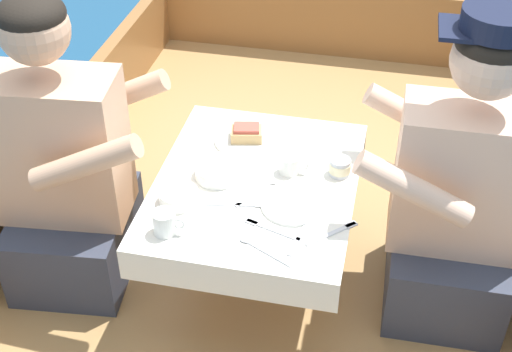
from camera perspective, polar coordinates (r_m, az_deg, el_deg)
name	(u,v)px	position (r m, az deg, el deg)	size (l,w,h in m)	color
ground_plane	(264,305)	(2.74, 0.63, -10.30)	(60.00, 60.00, 0.00)	navy
boat_deck	(264,280)	(2.64, 0.65, -8.33)	(1.80, 3.17, 0.27)	#A87F4C
gunwale_port	(30,187)	(2.71, -17.63, -0.82)	(0.06, 3.17, 0.31)	#936033
bow_coaming	(327,21)	(3.73, 5.67, 12.25)	(1.68, 0.06, 0.36)	#936033
cockpit_table	(256,194)	(2.19, 0.00, -1.43)	(0.60, 0.76, 0.43)	#B2B2B7
person_port	(65,174)	(2.32, -15.02, 0.15)	(0.55, 0.49, 0.99)	#333847
person_starboard	(458,198)	(2.21, 15.87, -1.68)	(0.53, 0.45, 1.01)	#333847
plate_sandwich	(247,140)	(2.33, -0.75, 2.91)	(0.21, 0.21, 0.01)	silver
plate_bread	(293,205)	(2.07, 2.94, -2.35)	(0.18, 0.18, 0.01)	silver
sandwich	(247,133)	(2.32, -0.76, 3.47)	(0.11, 0.09, 0.05)	tan
bowl_port_near	(179,196)	(2.08, -6.21, -1.60)	(0.12, 0.12, 0.04)	silver
bowl_starboard_near	(218,170)	(2.17, -3.04, 0.47)	(0.14, 0.14, 0.04)	silver
coffee_cup_port	(165,222)	(1.97, -7.31, -3.68)	(0.09, 0.06, 0.07)	silver
coffee_cup_starboard	(290,164)	(2.18, 2.75, 0.97)	(0.09, 0.06, 0.06)	silver
tin_can	(340,167)	(2.19, 6.72, 0.73)	(0.07, 0.07, 0.05)	silver
utensil_spoon_port	(258,247)	(1.93, 0.18, -5.69)	(0.16, 0.09, 0.01)	silver
utensil_spoon_center	(244,205)	(2.07, -0.98, -2.30)	(0.17, 0.05, 0.01)	silver
utensil_fork_starboard	(336,231)	(1.99, 6.44, -4.43)	(0.13, 0.13, 0.00)	silver
utensil_spoon_starboard	(262,188)	(2.13, 0.49, -0.99)	(0.10, 0.15, 0.01)	silver
utensil_knife_starboard	(300,236)	(1.97, 3.55, -4.79)	(0.04, 0.17, 0.00)	silver
utensil_fork_port	(268,228)	(1.99, 0.95, -4.17)	(0.17, 0.07, 0.00)	silver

